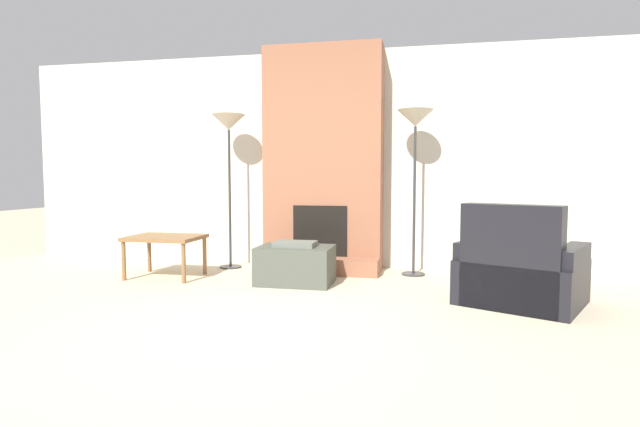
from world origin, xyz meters
TOP-DOWN VIEW (x-y plane):
  - ground_plane at (0.00, 0.00)m, footprint 24.00×24.00m
  - wall_back at (0.00, 2.84)m, footprint 8.02×0.06m
  - fireplace at (0.00, 2.59)m, footprint 1.38×0.69m
  - ottoman at (-0.11, 1.70)m, footprint 0.75×0.52m
  - armchair at (1.97, 1.27)m, footprint 1.21×1.17m
  - side_table at (-1.58, 1.73)m, footprint 0.76×0.58m
  - floor_lamp_left at (-1.10, 2.41)m, footprint 0.39×0.39m
  - floor_lamp_right at (1.06, 2.41)m, footprint 0.39×0.39m

SIDE VIEW (x-z plane):
  - ground_plane at x=0.00m, z-range 0.00..0.00m
  - ottoman at x=-0.11m, z-range -0.02..0.42m
  - armchair at x=1.97m, z-range -0.17..0.70m
  - side_table at x=-1.58m, z-range 0.17..0.63m
  - fireplace at x=0.00m, z-range -0.06..2.54m
  - wall_back at x=0.00m, z-range 0.00..2.60m
  - floor_lamp_right at x=1.06m, z-range 0.71..2.53m
  - floor_lamp_left at x=-1.10m, z-range 0.71..2.54m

